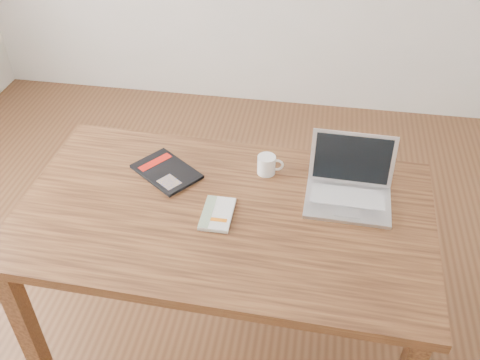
% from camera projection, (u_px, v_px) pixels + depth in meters
% --- Properties ---
extents(room, '(4.04, 4.04, 2.70)m').
position_uv_depth(room, '(167.00, 43.00, 1.64)').
color(room, '#55331D').
rests_on(room, ground).
extents(desk, '(1.53, 0.91, 0.75)m').
position_uv_depth(desk, '(224.00, 228.00, 2.00)').
color(desk, '#512F18').
rests_on(desk, ground).
extents(white_guidebook, '(0.11, 0.18, 0.02)m').
position_uv_depth(white_guidebook, '(217.00, 214.00, 1.92)').
color(white_guidebook, beige).
rests_on(white_guidebook, desk).
extents(black_guidebook, '(0.31, 0.29, 0.01)m').
position_uv_depth(black_guidebook, '(166.00, 171.00, 2.11)').
color(black_guidebook, black).
rests_on(black_guidebook, desk).
extents(laptop, '(0.32, 0.27, 0.22)m').
position_uv_depth(laptop, '(349.00, 186.00, 1.97)').
color(laptop, silver).
rests_on(laptop, desk).
extents(coffee_mug, '(0.10, 0.07, 0.08)m').
position_uv_depth(coffee_mug, '(267.00, 164.00, 2.09)').
color(coffee_mug, white).
rests_on(coffee_mug, desk).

